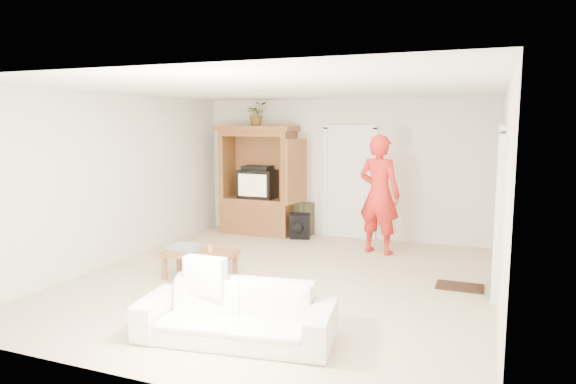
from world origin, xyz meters
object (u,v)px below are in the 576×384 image
man (379,194)px  coffee_table (200,255)px  armoire (259,187)px  sofa (236,313)px

man → coffee_table: (-2.03, -2.30, -0.66)m
armoire → sofa: size_ratio=1.08×
armoire → coffee_table: armoire is taller
man → coffee_table: 3.13m
armoire → sofa: 5.04m
armoire → man: 2.58m
armoire → man: (2.49, -0.66, 0.08)m
coffee_table → armoire: bearing=92.7°
armoire → sofa: bearing=-67.7°
sofa → coffee_table: bearing=122.4°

